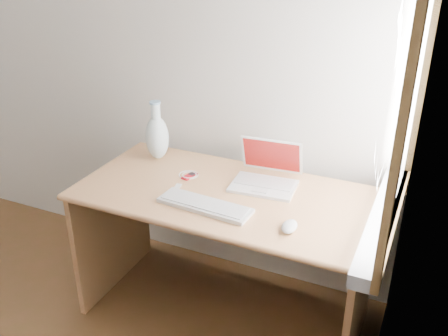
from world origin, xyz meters
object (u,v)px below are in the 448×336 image
at_px(laptop, 267,175).
at_px(external_keyboard, 205,205).
at_px(desk, 231,221).
at_px(vase, 157,136).

xyz_separation_m(laptop, external_keyboard, (-0.17, -0.33, -0.04)).
relative_size(desk, vase, 4.35).
xyz_separation_m(laptop, vase, (-0.65, 0.04, 0.08)).
distance_m(external_keyboard, vase, 0.61).
height_order(laptop, vase, vase).
relative_size(laptop, external_keyboard, 0.73).
xyz_separation_m(desk, vase, (-0.49, 0.12, 0.35)).
bearing_deg(desk, laptop, 24.98).
bearing_deg(laptop, vase, 171.31).
xyz_separation_m(desk, laptop, (0.16, 0.07, 0.26)).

